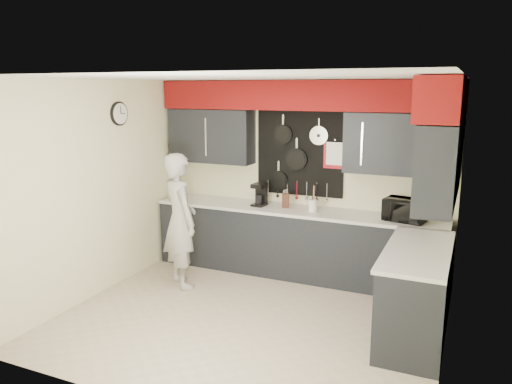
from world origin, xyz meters
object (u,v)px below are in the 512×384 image
at_px(coffee_maker, 260,194).
at_px(microwave, 405,210).
at_px(person, 180,221).
at_px(utensil_crock, 313,205).
at_px(knife_block, 286,200).

bearing_deg(coffee_maker, microwave, 4.46).
xyz_separation_m(coffee_maker, person, (-0.69, -0.94, -0.22)).
distance_m(microwave, person, 2.77).
bearing_deg(coffee_maker, person, -120.70).
relative_size(microwave, utensil_crock, 3.16).
height_order(microwave, person, person).
bearing_deg(person, coffee_maker, -90.26).
bearing_deg(person, utensil_crock, -111.73).
relative_size(knife_block, coffee_maker, 0.63).
relative_size(utensil_crock, person, 0.09).
bearing_deg(utensil_crock, knife_block, 173.78).
height_order(microwave, utensil_crock, microwave).
bearing_deg(knife_block, utensil_crock, -21.28).
bearing_deg(coffee_maker, utensil_crock, 3.71).
distance_m(utensil_crock, person, 1.72).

